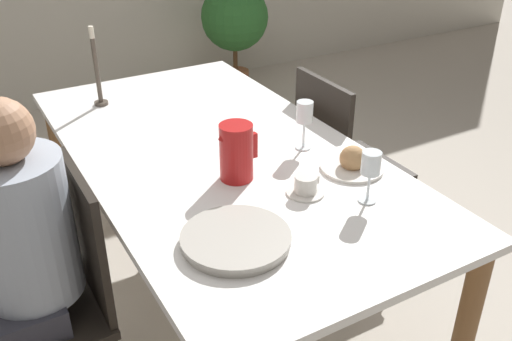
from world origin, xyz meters
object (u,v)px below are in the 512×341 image
object	(u,v)px
person_seated	(15,250)
wine_glass_water	(305,114)
serving_tray	(236,239)
potted_plant	(235,21)
chair_person_side	(58,297)
wine_glass_juice	(371,166)
red_pitcher	(236,152)
candlestick_tall	(97,75)
chair_opposite	(341,163)
teacup_near_person	(306,186)
bread_plate	(352,162)

from	to	relation	value
person_seated	wine_glass_water	world-z (taller)	person_seated
serving_tray	potted_plant	bearing A→B (deg)	62.20
chair_person_side	wine_glass_juice	bearing A→B (deg)	-112.31
wine_glass_water	potted_plant	xyz separation A→B (m)	(0.95, 2.34, -0.30)
wine_glass_water	serving_tray	xyz separation A→B (m)	(-0.50, -0.40, -0.12)
red_pitcher	candlestick_tall	size ratio (longest dim) A/B	0.57
chair_opposite	red_pitcher	size ratio (longest dim) A/B	4.57
chair_opposite	teacup_near_person	xyz separation A→B (m)	(-0.57, -0.52, 0.31)
chair_person_side	person_seated	distance (m)	0.23
person_seated	bread_plate	size ratio (longest dim) A/B	5.27
wine_glass_water	potted_plant	bearing A→B (deg)	67.99
wine_glass_water	wine_glass_juice	distance (m)	0.41
wine_glass_water	wine_glass_juice	bearing A→B (deg)	-94.56
teacup_near_person	bread_plate	distance (m)	0.24
chair_opposite	person_seated	size ratio (longest dim) A/B	0.77
chair_person_side	teacup_near_person	xyz separation A→B (m)	(0.78, -0.24, 0.31)
person_seated	serving_tray	xyz separation A→B (m)	(0.55, -0.38, 0.09)
potted_plant	chair_opposite	bearing A→B (deg)	-104.90
bread_plate	potted_plant	bearing A→B (deg)	70.83
chair_opposite	teacup_near_person	world-z (taller)	chair_opposite
candlestick_tall	potted_plant	bearing A→B (deg)	46.25
chair_opposite	candlestick_tall	bearing A→B (deg)	-120.80
candlestick_tall	wine_glass_water	bearing A→B (deg)	-56.16
candlestick_tall	wine_glass_juice	bearing A→B (deg)	-67.48
bread_plate	chair_person_side	bearing A→B (deg)	169.42
candlestick_tall	teacup_near_person	bearing A→B (deg)	-71.56
bread_plate	potted_plant	world-z (taller)	potted_plant
candlestick_tall	potted_plant	xyz separation A→B (m)	(1.48, 1.55, -0.30)
candlestick_tall	potted_plant	size ratio (longest dim) A/B	0.39
wine_glass_juice	candlestick_tall	world-z (taller)	candlestick_tall
chair_opposite	chair_person_side	bearing A→B (deg)	-78.37
teacup_near_person	candlestick_tall	world-z (taller)	candlestick_tall
bread_plate	candlestick_tall	world-z (taller)	candlestick_tall
person_seated	red_pitcher	bearing A→B (deg)	-94.32
chair_opposite	bread_plate	xyz separation A→B (m)	(-0.33, -0.47, 0.31)
chair_person_side	potted_plant	size ratio (longest dim) A/B	1.02
wine_glass_water	candlestick_tall	world-z (taller)	candlestick_tall
wine_glass_water	red_pitcher	bearing A→B (deg)	-166.69
chair_person_side	candlestick_tall	xyz separation A→B (m)	(0.43, 0.83, 0.42)
chair_person_side	wine_glass_water	bearing A→B (deg)	-88.11
teacup_near_person	bread_plate	size ratio (longest dim) A/B	0.57
wine_glass_water	serving_tray	distance (m)	0.66
wine_glass_water	teacup_near_person	world-z (taller)	wine_glass_water
red_pitcher	bread_plate	size ratio (longest dim) A/B	0.89
chair_opposite	teacup_near_person	size ratio (longest dim) A/B	7.20
serving_tray	potted_plant	size ratio (longest dim) A/B	0.35
chair_person_side	teacup_near_person	distance (m)	0.88
red_pitcher	serving_tray	xyz separation A→B (m)	(-0.18, -0.33, -0.09)
serving_tray	chair_opposite	bearing A→B (deg)	36.17
chair_person_side	serving_tray	size ratio (longest dim) A/B	2.87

